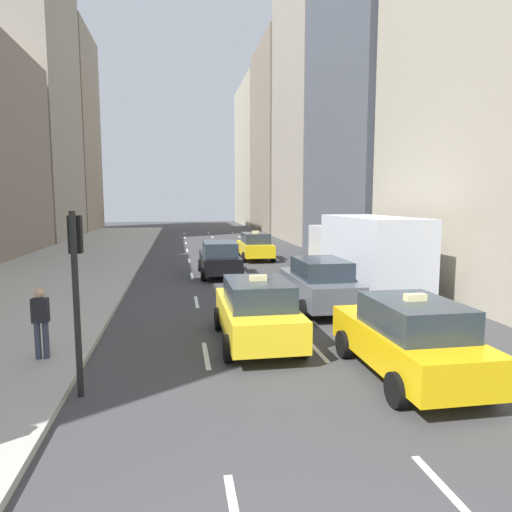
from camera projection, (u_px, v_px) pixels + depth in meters
name	position (u px, v px, depth m)	size (l,w,h in m)	color
sidewalk_left	(80.00, 260.00, 28.67)	(8.00, 66.00, 0.15)	#ADAAA3
lane_markings	(239.00, 266.00, 26.35)	(5.72, 56.00, 0.01)	white
building_row_left	(0.00, 114.00, 34.60)	(6.00, 63.80, 27.02)	gray
building_row_right	(321.00, 99.00, 40.74)	(6.00, 75.42, 31.03)	#A89E89
taxi_lead	(255.00, 246.00, 29.19)	(2.02, 4.40, 1.87)	yellow
taxi_second	(409.00, 338.00, 9.73)	(2.02, 4.40, 1.87)	yellow
taxi_third	(257.00, 311.00, 12.09)	(2.02, 4.40, 1.87)	yellow
sedan_black_near	(319.00, 283.00, 15.93)	(2.02, 4.54, 1.79)	#565B66
sedan_silver_behind	(219.00, 258.00, 23.02)	(2.02, 4.79, 1.73)	black
box_truck	(362.00, 250.00, 19.18)	(2.58, 8.40, 3.15)	silver
pedestrian_mid_block	(41.00, 320.00, 10.47)	(0.36, 0.22, 1.65)	#383D51
traffic_light_pole	(76.00, 273.00, 8.68)	(0.24, 0.42, 3.60)	black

